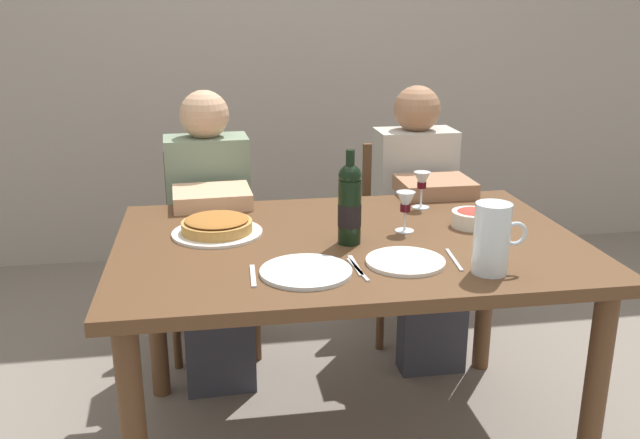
% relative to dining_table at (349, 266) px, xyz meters
% --- Properties ---
extents(ground_plane, '(8.00, 8.00, 0.00)m').
position_rel_dining_table_xyz_m(ground_plane, '(0.00, 0.00, -0.67)').
color(ground_plane, slate).
extents(back_wall, '(8.00, 0.10, 2.80)m').
position_rel_dining_table_xyz_m(back_wall, '(0.00, 2.03, 0.73)').
color(back_wall, '#A3998E').
rests_on(back_wall, ground).
extents(dining_table, '(1.50, 1.00, 0.76)m').
position_rel_dining_table_xyz_m(dining_table, '(0.00, 0.00, 0.00)').
color(dining_table, brown).
rests_on(dining_table, ground).
extents(wine_bottle, '(0.07, 0.07, 0.30)m').
position_rel_dining_table_xyz_m(wine_bottle, '(-0.01, -0.04, 0.22)').
color(wine_bottle, black).
rests_on(wine_bottle, dining_table).
extents(water_pitcher, '(0.16, 0.10, 0.20)m').
position_rel_dining_table_xyz_m(water_pitcher, '(0.34, -0.35, 0.18)').
color(water_pitcher, silver).
rests_on(water_pitcher, dining_table).
extents(baked_tart, '(0.30, 0.30, 0.06)m').
position_rel_dining_table_xyz_m(baked_tart, '(-0.42, 0.12, 0.12)').
color(baked_tart, white).
rests_on(baked_tart, dining_table).
extents(salad_bowl, '(0.14, 0.14, 0.06)m').
position_rel_dining_table_xyz_m(salad_bowl, '(0.44, 0.07, 0.12)').
color(salad_bowl, silver).
rests_on(salad_bowl, dining_table).
extents(wine_glass_left_diner, '(0.06, 0.06, 0.14)m').
position_rel_dining_table_xyz_m(wine_glass_left_diner, '(0.34, 0.31, 0.19)').
color(wine_glass_left_diner, silver).
rests_on(wine_glass_left_diner, dining_table).
extents(wine_glass_right_diner, '(0.06, 0.06, 0.14)m').
position_rel_dining_table_xyz_m(wine_glass_right_diner, '(0.20, 0.05, 0.19)').
color(wine_glass_right_diner, silver).
rests_on(wine_glass_right_diner, dining_table).
extents(dinner_plate_left_setting, '(0.23, 0.23, 0.01)m').
position_rel_dining_table_xyz_m(dinner_plate_left_setting, '(0.12, -0.24, 0.10)').
color(dinner_plate_left_setting, white).
rests_on(dinner_plate_left_setting, dining_table).
extents(dinner_plate_right_setting, '(0.26, 0.26, 0.01)m').
position_rel_dining_table_xyz_m(dinner_plate_right_setting, '(-0.18, -0.27, 0.10)').
color(dinner_plate_right_setting, silver).
rests_on(dinner_plate_right_setting, dining_table).
extents(fork_left_setting, '(0.02, 0.16, 0.00)m').
position_rel_dining_table_xyz_m(fork_left_setting, '(-0.03, -0.24, 0.09)').
color(fork_left_setting, silver).
rests_on(fork_left_setting, dining_table).
extents(knife_left_setting, '(0.03, 0.18, 0.00)m').
position_rel_dining_table_xyz_m(knife_left_setting, '(0.27, -0.24, 0.09)').
color(knife_left_setting, silver).
rests_on(knife_left_setting, dining_table).
extents(knife_right_setting, '(0.03, 0.18, 0.00)m').
position_rel_dining_table_xyz_m(knife_right_setting, '(-0.03, -0.27, 0.09)').
color(knife_right_setting, silver).
rests_on(knife_right_setting, dining_table).
extents(spoon_right_setting, '(0.02, 0.16, 0.00)m').
position_rel_dining_table_xyz_m(spoon_right_setting, '(-0.33, -0.27, 0.09)').
color(spoon_right_setting, silver).
rests_on(spoon_right_setting, dining_table).
extents(chair_left, '(0.42, 0.42, 0.87)m').
position_rel_dining_table_xyz_m(chair_left, '(-0.45, 0.88, -0.17)').
color(chair_left, brown).
rests_on(chair_left, ground).
extents(diner_left, '(0.35, 0.52, 1.16)m').
position_rel_dining_table_xyz_m(diner_left, '(-0.44, 0.64, -0.05)').
color(diner_left, gray).
rests_on(diner_left, ground).
extents(chair_right, '(0.40, 0.40, 0.87)m').
position_rel_dining_table_xyz_m(chair_right, '(0.45, 0.89, -0.17)').
color(chair_right, brown).
rests_on(chair_right, ground).
extents(diner_right, '(0.34, 0.50, 1.16)m').
position_rel_dining_table_xyz_m(diner_right, '(0.45, 0.66, -0.05)').
color(diner_right, '#B7B2A8').
rests_on(diner_right, ground).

